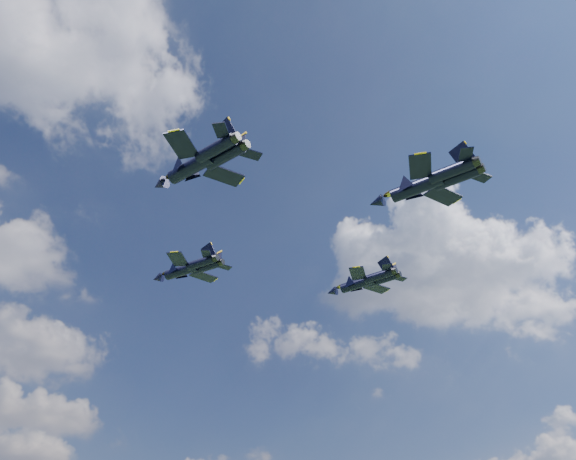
# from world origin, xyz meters

# --- Properties ---
(jet_lead) EXTENTS (11.72, 15.97, 3.83)m
(jet_lead) POSITION_xyz_m (-13.01, 16.87, 57.72)
(jet_lead) COLOR black
(jet_left) EXTENTS (12.86, 17.63, 4.16)m
(jet_left) POSITION_xyz_m (-24.33, -11.17, 57.06)
(jet_left) COLOR black
(jet_right) EXTENTS (11.58, 16.00, 3.78)m
(jet_right) POSITION_xyz_m (16.34, 3.29, 57.64)
(jet_right) COLOR black
(jet_slot) EXTENTS (13.30, 18.46, 4.37)m
(jet_slot) POSITION_xyz_m (5.74, -23.03, 58.87)
(jet_slot) COLOR black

